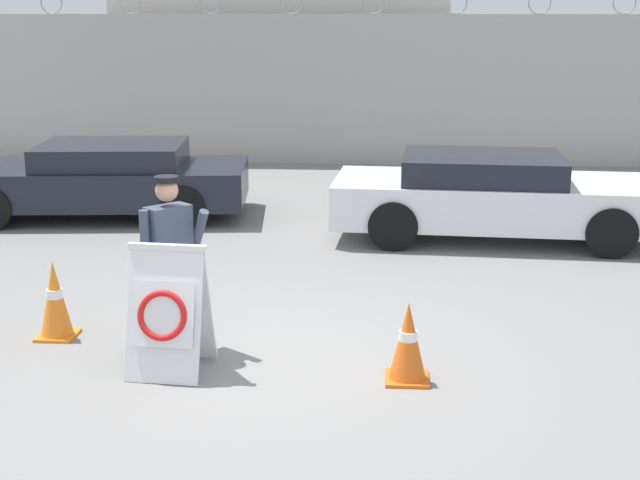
% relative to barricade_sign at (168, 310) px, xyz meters
% --- Properties ---
extents(ground_plane, '(90.00, 90.00, 0.00)m').
position_rel_barricade_sign_xyz_m(ground_plane, '(0.82, 0.27, -0.59)').
color(ground_plane, gray).
extents(perimeter_wall, '(36.00, 0.30, 3.54)m').
position_rel_barricade_sign_xyz_m(perimeter_wall, '(0.82, 11.42, 0.97)').
color(perimeter_wall, '#ADA8A0').
rests_on(perimeter_wall, ground_plane).
extents(building_block, '(7.37, 6.76, 4.27)m').
position_rel_barricade_sign_xyz_m(building_block, '(-0.40, 15.50, 1.55)').
color(building_block, beige).
rests_on(building_block, ground_plane).
extents(barricade_sign, '(0.72, 0.74, 1.18)m').
position_rel_barricade_sign_xyz_m(barricade_sign, '(0.00, 0.00, 0.00)').
color(barricade_sign, white).
rests_on(barricade_sign, ground_plane).
extents(security_guard, '(0.62, 0.49, 1.68)m').
position_rel_barricade_sign_xyz_m(security_guard, '(-0.10, 0.57, 0.34)').
color(security_guard, black).
rests_on(security_guard, ground_plane).
extents(traffic_cone_near, '(0.37, 0.37, 0.78)m').
position_rel_barricade_sign_xyz_m(traffic_cone_near, '(-1.33, 0.79, -0.20)').
color(traffic_cone_near, orange).
rests_on(traffic_cone_near, ground_plane).
extents(traffic_cone_mid, '(0.38, 0.38, 0.72)m').
position_rel_barricade_sign_xyz_m(traffic_cone_mid, '(2.12, -0.05, -0.23)').
color(traffic_cone_mid, orange).
rests_on(traffic_cone_mid, ground_plane).
extents(parked_car_front_coupe, '(4.74, 2.32, 1.16)m').
position_rel_barricade_sign_xyz_m(parked_car_front_coupe, '(-2.50, 6.13, 0.01)').
color(parked_car_front_coupe, black).
rests_on(parked_car_front_coupe, ground_plane).
extents(parked_car_rear_sedan, '(4.71, 2.16, 1.19)m').
position_rel_barricade_sign_xyz_m(parked_car_rear_sedan, '(3.48, 5.13, 0.03)').
color(parked_car_rear_sedan, black).
rests_on(parked_car_rear_sedan, ground_plane).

